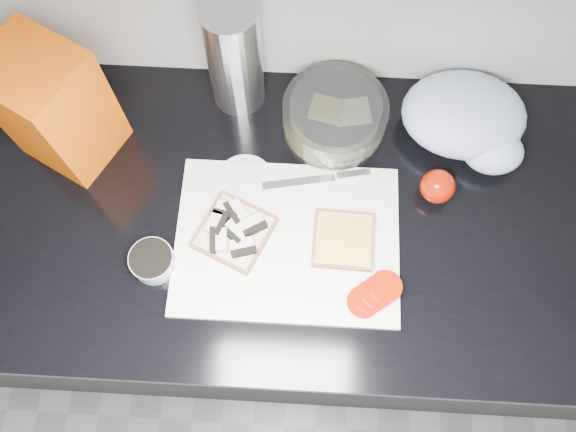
# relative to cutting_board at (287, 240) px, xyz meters

# --- Properties ---
(base_cabinet) EXTENTS (3.50, 0.60, 0.86)m
(base_cabinet) POSITION_rel_cutting_board_xyz_m (0.01, 0.06, -0.48)
(base_cabinet) COLOR black
(base_cabinet) RESTS_ON ground
(countertop) EXTENTS (3.50, 0.64, 0.04)m
(countertop) POSITION_rel_cutting_board_xyz_m (0.01, 0.06, -0.03)
(countertop) COLOR black
(countertop) RESTS_ON base_cabinet
(cutting_board) EXTENTS (0.40, 0.30, 0.01)m
(cutting_board) POSITION_rel_cutting_board_xyz_m (0.00, 0.00, 0.00)
(cutting_board) COLOR white
(cutting_board) RESTS_ON countertop
(bread_left) EXTENTS (0.16, 0.16, 0.04)m
(bread_left) POSITION_rel_cutting_board_xyz_m (-0.09, 0.01, 0.02)
(bread_left) COLOR beige
(bread_left) RESTS_ON cutting_board
(bread_right) EXTENTS (0.12, 0.12, 0.02)m
(bread_right) POSITION_rel_cutting_board_xyz_m (0.10, 0.00, 0.01)
(bread_right) COLOR beige
(bread_right) RESTS_ON cutting_board
(tomato_slices) EXTENTS (0.10, 0.09, 0.02)m
(tomato_slices) POSITION_rel_cutting_board_xyz_m (0.15, -0.09, 0.02)
(tomato_slices) COLOR #951503
(tomato_slices) RESTS_ON cutting_board
(knife) EXTENTS (0.20, 0.05, 0.01)m
(knife) POSITION_rel_cutting_board_xyz_m (0.07, 0.12, 0.01)
(knife) COLOR silver
(knife) RESTS_ON cutting_board
(seed_tub) EXTENTS (0.08, 0.08, 0.04)m
(seed_tub) POSITION_rel_cutting_board_xyz_m (-0.23, -0.06, 0.02)
(seed_tub) COLOR #A2A7A7
(seed_tub) RESTS_ON countertop
(tub_lid) EXTENTS (0.14, 0.14, 0.01)m
(tub_lid) POSITION_rel_cutting_board_xyz_m (-0.09, 0.11, -0.00)
(tub_lid) COLOR silver
(tub_lid) RESTS_ON countertop
(glass_bowl) EXTENTS (0.20, 0.20, 0.08)m
(glass_bowl) POSITION_rel_cutting_board_xyz_m (0.08, 0.24, 0.03)
(glass_bowl) COLOR silver
(glass_bowl) RESTS_ON countertop
(bread_bag) EXTENTS (0.21, 0.20, 0.24)m
(bread_bag) POSITION_rel_cutting_board_xyz_m (-0.42, 0.18, 0.12)
(bread_bag) COLOR #F04504
(bread_bag) RESTS_ON countertop
(steel_canister) EXTENTS (0.10, 0.10, 0.24)m
(steel_canister) POSITION_rel_cutting_board_xyz_m (-0.11, 0.31, 0.12)
(steel_canister) COLOR silver
(steel_canister) RESTS_ON countertop
(grocery_bag) EXTENTS (0.24, 0.21, 0.10)m
(grocery_bag) POSITION_rel_cutting_board_xyz_m (0.33, 0.24, 0.04)
(grocery_bag) COLOR #AFB8D7
(grocery_bag) RESTS_ON countertop
(whole_tomatoes) EXTENTS (0.06, 0.06, 0.06)m
(whole_tomatoes) POSITION_rel_cutting_board_xyz_m (0.27, 0.11, 0.03)
(whole_tomatoes) COLOR #951503
(whole_tomatoes) RESTS_ON countertop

